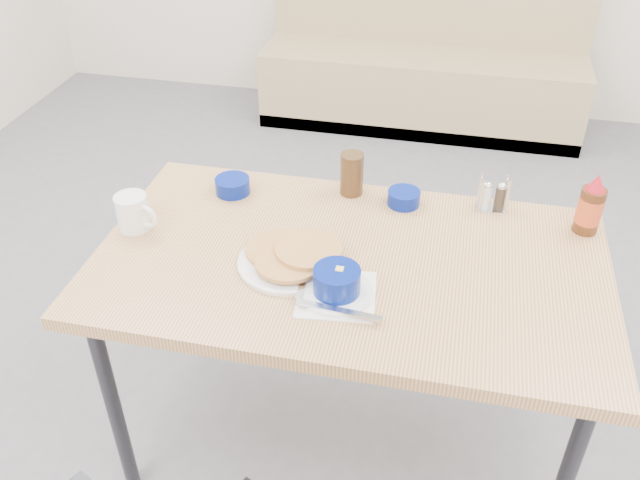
% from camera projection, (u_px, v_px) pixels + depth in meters
% --- Properties ---
extents(booth_bench, '(1.90, 0.56, 1.22)m').
position_uv_depth(booth_bench, '(423.00, 65.00, 4.10)').
color(booth_bench, tan).
rests_on(booth_bench, ground).
extents(dining_table, '(1.40, 0.80, 0.76)m').
position_uv_depth(dining_table, '(349.00, 277.00, 1.89)').
color(dining_table, tan).
rests_on(dining_table, ground).
extents(pancake_plate, '(0.28, 0.29, 0.05)m').
position_uv_depth(pancake_plate, '(290.00, 257.00, 1.83)').
color(pancake_plate, white).
rests_on(pancake_plate, dining_table).
extents(coffee_mug, '(0.14, 0.09, 0.11)m').
position_uv_depth(coffee_mug, '(134.00, 212.00, 1.94)').
color(coffee_mug, white).
rests_on(coffee_mug, dining_table).
extents(grits_setting, '(0.24, 0.22, 0.08)m').
position_uv_depth(grits_setting, '(337.00, 285.00, 1.71)').
color(grits_setting, white).
rests_on(grits_setting, dining_table).
extents(creamer_bowl, '(0.11, 0.11, 0.05)m').
position_uv_depth(creamer_bowl, '(233.00, 186.00, 2.12)').
color(creamer_bowl, navy).
rests_on(creamer_bowl, dining_table).
extents(butter_bowl, '(0.10, 0.10, 0.04)m').
position_uv_depth(butter_bowl, '(404.00, 198.00, 2.07)').
color(butter_bowl, navy).
rests_on(butter_bowl, dining_table).
extents(amber_tumbler, '(0.08, 0.08, 0.14)m').
position_uv_depth(amber_tumbler, '(352.00, 174.00, 2.09)').
color(amber_tumbler, '#3E2813').
rests_on(amber_tumbler, dining_table).
extents(condiment_caddy, '(0.10, 0.06, 0.11)m').
position_uv_depth(condiment_caddy, '(493.00, 198.00, 2.04)').
color(condiment_caddy, silver).
rests_on(condiment_caddy, dining_table).
extents(syrup_bottle, '(0.07, 0.07, 0.19)m').
position_uv_depth(syrup_bottle, '(590.00, 207.00, 1.92)').
color(syrup_bottle, '#47230F').
rests_on(syrup_bottle, dining_table).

